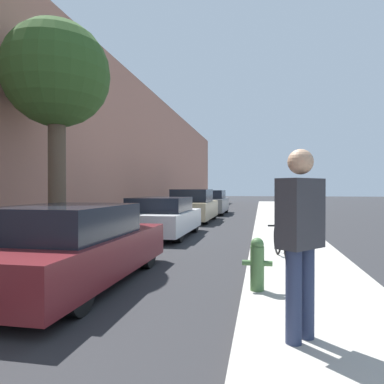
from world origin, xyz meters
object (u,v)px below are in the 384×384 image
(parked_car_champagne, at_px, (193,206))
(parked_car_white, at_px, (162,217))
(fire_hydrant, at_px, (257,263))
(parked_car_maroon, at_px, (71,247))
(street_tree_near, at_px, (57,77))
(parked_car_grey, at_px, (211,203))
(bicycle, at_px, (282,241))
(pedestrian, at_px, (300,232))

(parked_car_champagne, bearing_deg, parked_car_white, -90.00)
(parked_car_champagne, xyz_separation_m, fire_hydrant, (3.12, -11.40, -0.21))
(parked_car_maroon, bearing_deg, street_tree_near, 125.99)
(parked_car_grey, height_order, street_tree_near, street_tree_near)
(street_tree_near, bearing_deg, fire_hydrant, -28.60)
(parked_car_maroon, relative_size, street_tree_near, 0.80)
(parked_car_white, distance_m, street_tree_near, 5.22)
(street_tree_near, distance_m, bicycle, 6.32)
(street_tree_near, height_order, pedestrian, street_tree_near)
(parked_car_champagne, bearing_deg, parked_car_grey, 88.54)
(fire_hydrant, bearing_deg, parked_car_white, 117.24)
(parked_car_white, height_order, parked_car_champagne, parked_car_champagne)
(parked_car_champagne, distance_m, bicycle, 9.72)
(parked_car_white, xyz_separation_m, fire_hydrant, (3.12, -6.06, -0.11))
(bicycle, bearing_deg, parked_car_grey, 95.00)
(parked_car_maroon, height_order, parked_car_champagne, parked_car_champagne)
(parked_car_champagne, relative_size, fire_hydrant, 5.76)
(parked_car_grey, xyz_separation_m, bicycle, (3.47, -14.13, -0.21))
(parked_car_maroon, xyz_separation_m, street_tree_near, (-1.71, 2.35, 3.55))
(fire_hydrant, height_order, bicycle, fire_hydrant)
(parked_car_maroon, distance_m, parked_car_white, 5.87)
(bicycle, bearing_deg, parked_car_champagne, 102.93)
(parked_car_maroon, xyz_separation_m, fire_hydrant, (2.95, -0.19, -0.11))
(street_tree_near, xyz_separation_m, fire_hydrant, (4.66, -2.54, -3.66))
(pedestrian, bearing_deg, bicycle, 39.23)
(parked_car_white, bearing_deg, street_tree_near, -113.72)
(bicycle, bearing_deg, parked_car_white, 125.49)
(fire_hydrant, distance_m, pedestrian, 1.76)
(parked_car_white, xyz_separation_m, street_tree_near, (-1.54, -3.51, 3.54))
(parked_car_white, relative_size, parked_car_grey, 0.95)
(pedestrian, bearing_deg, street_tree_near, 90.98)
(parked_car_white, distance_m, parked_car_champagne, 5.34)
(parked_car_champagne, relative_size, pedestrian, 2.37)
(parked_car_champagne, distance_m, fire_hydrant, 11.82)
(parked_car_maroon, height_order, pedestrian, pedestrian)
(parked_car_maroon, xyz_separation_m, pedestrian, (3.37, -1.79, 0.53))
(parked_car_grey, bearing_deg, bicycle, -76.22)
(parked_car_champagne, distance_m, parked_car_grey, 5.10)
(parked_car_grey, bearing_deg, pedestrian, -79.35)
(bicycle, bearing_deg, pedestrian, -99.71)
(parked_car_champagne, relative_size, parked_car_grey, 1.01)
(parked_car_grey, bearing_deg, parked_car_maroon, -89.88)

